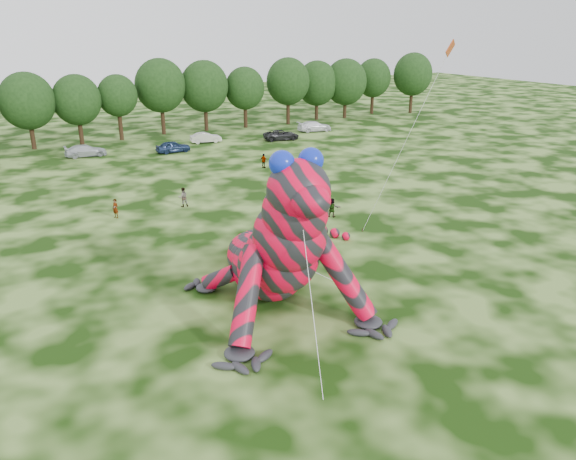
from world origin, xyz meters
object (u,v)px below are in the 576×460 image
at_px(tree_9, 119,108).
at_px(car_6, 281,135).
at_px(tree_15, 345,89).
at_px(spectator_1, 183,197).
at_px(tree_10, 161,97).
at_px(car_5, 206,138).
at_px(car_3, 86,151).
at_px(tree_7, 29,111).
at_px(inflatable_gecko, 262,216).
at_px(car_7, 314,126).
at_px(spectator_0, 115,208).
at_px(flying_kite, 443,63).
at_px(tree_16, 373,86).
at_px(tree_11, 205,96).
at_px(tree_13, 288,91).
at_px(spectator_3, 264,161).
at_px(spectator_5, 332,208).
at_px(tree_8, 78,110).
at_px(tree_14, 317,90).
at_px(tree_12, 245,97).
at_px(spectator_2, 311,164).
at_px(tree_17, 412,83).
at_px(car_4, 173,147).

relative_size(tree_9, car_6, 1.79).
relative_size(tree_15, spectator_1, 5.70).
xyz_separation_m(tree_10, car_5, (2.85, -8.84, -4.58)).
bearing_deg(car_3, tree_9, -34.59).
bearing_deg(tree_9, tree_7, -177.22).
xyz_separation_m(inflatable_gecko, tree_15, (42.17, 51.14, 0.10)).
xyz_separation_m(car_7, spectator_0, (-35.12, -25.11, 0.06)).
relative_size(flying_kite, tree_16, 1.54).
height_order(tree_11, car_3, tree_11).
bearing_deg(spectator_1, tree_13, -126.11).
bearing_deg(spectator_3, tree_10, -17.28).
relative_size(flying_kite, tree_10, 1.38).
xyz_separation_m(tree_10, spectator_3, (3.06, -25.04, -4.47)).
xyz_separation_m(tree_9, car_3, (-6.35, -8.20, -3.65)).
height_order(tree_9, spectator_5, tree_9).
distance_m(tree_15, car_6, 22.22).
bearing_deg(inflatable_gecko, tree_8, 96.15).
bearing_deg(tree_7, tree_14, 2.52).
bearing_deg(tree_12, spectator_5, -106.65).
distance_m(tree_7, tree_10, 17.58).
bearing_deg(tree_9, tree_16, 2.61).
xyz_separation_m(tree_13, spectator_1, (-29.15, -32.45, -4.22)).
height_order(spectator_1, spectator_2, spectator_2).
xyz_separation_m(tree_10, tree_15, (31.08, -0.81, -0.44)).
xyz_separation_m(flying_kite, car_7, (16.92, 41.77, -11.75)).
relative_size(tree_15, car_3, 2.02).
height_order(tree_7, tree_12, tree_7).
relative_size(tree_16, spectator_0, 5.92).
bearing_deg(tree_12, inflatable_gecko, -114.88).
relative_size(tree_9, tree_13, 0.86).
distance_m(flying_kite, spectator_3, 28.19).
xyz_separation_m(flying_kite, car_5, (-0.14, 41.84, -11.81)).
xyz_separation_m(tree_12, tree_17, (31.94, -1.08, 0.66)).
xyz_separation_m(tree_16, spectator_5, (-37.92, -43.37, -3.90)).
xyz_separation_m(tree_12, car_3, (-25.29, -8.59, -3.79)).
bearing_deg(car_3, tree_16, -75.45).
bearing_deg(tree_9, spectator_0, -105.15).
distance_m(tree_8, spectator_5, 42.80).
bearing_deg(inflatable_gecko, tree_10, 83.50).
bearing_deg(spectator_1, car_4, -101.06).
distance_m(tree_10, tree_13, 19.79).
bearing_deg(car_5, tree_7, 80.43).
bearing_deg(tree_7, tree_15, 1.14).
xyz_separation_m(tree_16, spectator_0, (-53.26, -34.81, -3.89)).
bearing_deg(tree_10, inflatable_gecko, -102.05).
xyz_separation_m(flying_kite, tree_15, (28.09, 49.88, -7.67)).
distance_m(tree_10, car_4, 13.58).
bearing_deg(tree_8, spectator_0, -96.32).
height_order(tree_12, spectator_2, tree_12).
relative_size(tree_16, spectator_2, 5.20).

